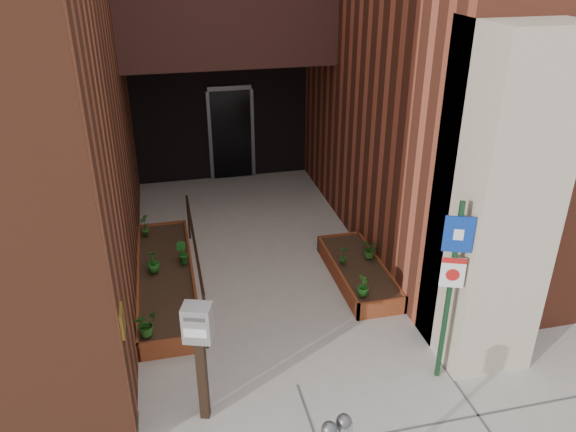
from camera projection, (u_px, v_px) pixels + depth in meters
ground at (297, 385)px, 7.22m from camera, size 80.00×80.00×0.00m
planter_left at (166, 280)px, 9.20m from camera, size 0.90×3.60×0.30m
planter_right at (358, 272)px, 9.41m from camera, size 0.80×2.20×0.30m
handrail at (194, 245)px, 8.99m from camera, size 0.04×3.34×0.90m
sign_post at (452, 276)px, 6.69m from camera, size 0.33×0.15×2.52m
payment_dropbox at (199, 339)px, 6.24m from camera, size 0.38×0.32×1.60m
shrub_left_a at (146, 324)px, 7.59m from camera, size 0.45×0.45×0.35m
shrub_left_b at (182, 253)px, 9.29m from camera, size 0.29×0.29×0.38m
shrub_left_c at (153, 261)px, 9.04m from camera, size 0.26×0.26×0.38m
shrub_left_d at (145, 225)px, 10.16m from camera, size 0.24×0.24×0.41m
shrub_right_a at (363, 286)px, 8.45m from camera, size 0.24×0.24×0.33m
shrub_right_b at (343, 255)px, 9.28m from camera, size 0.25×0.25×0.34m
shrub_right_c at (370, 249)px, 9.45m from camera, size 0.30×0.30×0.33m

